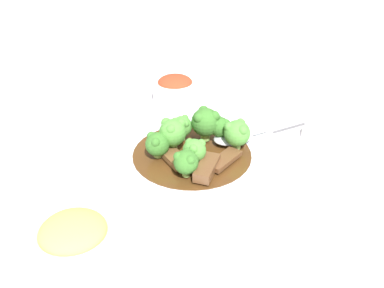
{
  "coord_description": "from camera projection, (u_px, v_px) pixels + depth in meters",
  "views": [
    {
      "loc": [
        0.61,
        0.08,
        0.41
      ],
      "look_at": [
        0.0,
        0.0,
        0.03
      ],
      "focal_mm": 42.0,
      "sensor_mm": 36.0,
      "label": 1
    }
  ],
  "objects": [
    {
      "name": "beef_strip_1",
      "position": [
        224.0,
        160.0,
        0.7
      ],
      "size": [
        0.07,
        0.05,
        0.01
      ],
      "color": "brown",
      "rests_on": "main_plate"
    },
    {
      "name": "broccoli_floret_7",
      "position": [
        237.0,
        133.0,
        0.72
      ],
      "size": [
        0.04,
        0.04,
        0.05
      ],
      "color": "#8EB756",
      "rests_on": "main_plate"
    },
    {
      "name": "broccoli_floret_4",
      "position": [
        186.0,
        162.0,
        0.66
      ],
      "size": [
        0.04,
        0.04,
        0.04
      ],
      "color": "#7FA84C",
      "rests_on": "main_plate"
    },
    {
      "name": "beef_strip_0",
      "position": [
        175.0,
        159.0,
        0.7
      ],
      "size": [
        0.06,
        0.06,
        0.01
      ],
      "color": "brown",
      "rests_on": "main_plate"
    },
    {
      "name": "serving_spoon",
      "position": [
        239.0,
        136.0,
        0.76
      ],
      "size": [
        0.14,
        0.18,
        0.01
      ],
      "color": "silver",
      "rests_on": "main_plate"
    },
    {
      "name": "side_bowl_kimchi",
      "position": [
        175.0,
        89.0,
        0.91
      ],
      "size": [
        0.09,
        0.09,
        0.06
      ],
      "color": "white",
      "rests_on": "ground_plane"
    },
    {
      "name": "broccoli_floret_0",
      "position": [
        173.0,
        131.0,
        0.72
      ],
      "size": [
        0.04,
        0.04,
        0.06
      ],
      "color": "#8EB756",
      "rests_on": "main_plate"
    },
    {
      "name": "sauce_dish",
      "position": [
        325.0,
        134.0,
        0.8
      ],
      "size": [
        0.08,
        0.08,
        0.01
      ],
      "color": "white",
      "rests_on": "ground_plane"
    },
    {
      "name": "beef_strip_2",
      "position": [
        207.0,
        168.0,
        0.68
      ],
      "size": [
        0.07,
        0.04,
        0.02
      ],
      "color": "brown",
      "rests_on": "main_plate"
    },
    {
      "name": "broccoli_floret_5",
      "position": [
        206.0,
        122.0,
        0.74
      ],
      "size": [
        0.05,
        0.05,
        0.06
      ],
      "color": "#7FA84C",
      "rests_on": "main_plate"
    },
    {
      "name": "side_bowl_appetizer",
      "position": [
        75.0,
        241.0,
        0.54
      ],
      "size": [
        0.1,
        0.1,
        0.06
      ],
      "color": "white",
      "rests_on": "ground_plane"
    },
    {
      "name": "broccoli_floret_1",
      "position": [
        182.0,
        126.0,
        0.75
      ],
      "size": [
        0.04,
        0.04,
        0.04
      ],
      "color": "#7FA84C",
      "rests_on": "main_plate"
    },
    {
      "name": "broccoli_floret_6",
      "position": [
        157.0,
        144.0,
        0.7
      ],
      "size": [
        0.04,
        0.04,
        0.04
      ],
      "color": "#8EB756",
      "rests_on": "main_plate"
    },
    {
      "name": "ground_plane",
      "position": [
        192.0,
        162.0,
        0.74
      ],
      "size": [
        4.0,
        4.0,
        0.0
      ],
      "primitive_type": "plane",
      "color": "silver"
    },
    {
      "name": "main_plate",
      "position": [
        192.0,
        156.0,
        0.73
      ],
      "size": [
        0.31,
        0.31,
        0.02
      ],
      "color": "white",
      "rests_on": "ground_plane"
    },
    {
      "name": "broccoli_floret_3",
      "position": [
        194.0,
        150.0,
        0.69
      ],
      "size": [
        0.04,
        0.04,
        0.04
      ],
      "color": "#8EB756",
      "rests_on": "main_plate"
    },
    {
      "name": "broccoli_floret_2",
      "position": [
        220.0,
        127.0,
        0.74
      ],
      "size": [
        0.03,
        0.03,
        0.04
      ],
      "color": "#8EB756",
      "rests_on": "main_plate"
    }
  ]
}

